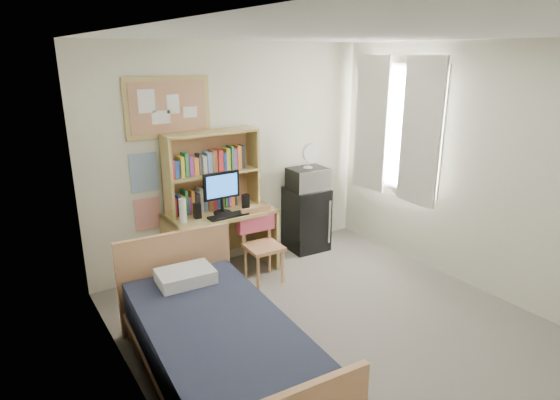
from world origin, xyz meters
TOP-DOWN VIEW (x-y plane):
  - floor at (0.00, 0.00)m, footprint 3.60×4.20m
  - ceiling at (0.00, 0.00)m, footprint 3.60×4.20m
  - wall_back at (0.00, 2.10)m, footprint 3.60×0.04m
  - wall_left at (-1.80, 0.00)m, footprint 0.04×4.20m
  - wall_right at (1.80, 0.00)m, footprint 0.04×4.20m
  - window_unit at (1.75, 1.20)m, footprint 0.10×1.40m
  - curtain_left at (1.72, 0.80)m, footprint 0.04×0.55m
  - curtain_right at (1.72, 1.60)m, footprint 0.04×0.55m
  - bulletin_board at (-0.78, 2.08)m, footprint 0.94×0.03m
  - poster_wave at (-1.10, 2.09)m, footprint 0.30×0.01m
  - poster_japan at (-1.10, 2.09)m, footprint 0.28×0.01m
  - desk at (-0.37, 1.78)m, footprint 1.22×0.62m
  - desk_chair at (-0.06, 1.35)m, footprint 0.44×0.44m
  - mini_fridge at (0.89, 1.84)m, footprint 0.51×0.51m
  - bed at (-1.27, 0.01)m, footprint 1.16×2.11m
  - hutch at (-0.37, 1.93)m, footprint 1.09×0.29m
  - monitor at (-0.37, 1.72)m, footprint 0.43×0.04m
  - keyboard at (-0.37, 1.58)m, footprint 0.45×0.15m
  - speaker_left at (-0.67, 1.71)m, footprint 0.07×0.07m
  - speaker_right at (-0.07, 1.72)m, footprint 0.07×0.07m
  - water_bottle at (-0.85, 1.67)m, footprint 0.08×0.08m
  - hoodie at (-0.05, 1.55)m, footprint 0.44×0.16m
  - microwave at (0.89, 1.82)m, footprint 0.49×0.39m
  - desk_fan at (0.89, 1.82)m, footprint 0.24×0.24m
  - pillow at (-1.22, 0.76)m, footprint 0.50×0.36m

SIDE VIEW (x-z plane):
  - floor at x=0.00m, z-range -0.02..0.00m
  - bed at x=-1.27m, z-range 0.00..0.56m
  - desk at x=-0.37m, z-range 0.00..0.76m
  - mini_fridge at x=0.89m, z-range 0.00..0.82m
  - desk_chair at x=-0.06m, z-range 0.00..0.83m
  - pillow at x=-1.22m, z-range 0.56..0.68m
  - hoodie at x=-0.05m, z-range 0.54..0.75m
  - keyboard at x=-0.37m, z-range 0.76..0.78m
  - poster_japan at x=-1.10m, z-range 0.60..0.96m
  - speaker_right at x=-0.07m, z-range 0.76..0.93m
  - speaker_left at x=-0.67m, z-range 0.76..0.93m
  - water_bottle at x=-0.85m, z-range 0.76..1.02m
  - microwave at x=0.89m, z-range 0.82..1.09m
  - monitor at x=-0.37m, z-range 0.76..1.21m
  - hutch at x=-0.37m, z-range 0.76..1.65m
  - desk_fan at x=0.89m, z-range 1.09..1.38m
  - poster_wave at x=-1.10m, z-range 1.04..1.46m
  - wall_back at x=0.00m, z-range 0.00..2.60m
  - wall_left at x=-1.80m, z-range 0.00..2.60m
  - wall_right at x=1.80m, z-range 0.00..2.60m
  - window_unit at x=1.75m, z-range 0.75..2.45m
  - curtain_left at x=1.72m, z-range 0.75..2.45m
  - curtain_right at x=1.72m, z-range 0.75..2.45m
  - bulletin_board at x=-0.78m, z-range 1.60..2.24m
  - ceiling at x=0.00m, z-range 2.59..2.61m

